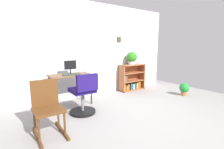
# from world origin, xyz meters

# --- Properties ---
(ground_plane) EXTENTS (6.24, 6.24, 0.00)m
(ground_plane) POSITION_xyz_m (0.00, 0.00, 0.00)
(ground_plane) COLOR gray
(wall_back) EXTENTS (5.20, 0.12, 2.47)m
(wall_back) POSITION_xyz_m (0.00, 2.15, 1.24)
(wall_back) COLOR silver
(wall_back) RESTS_ON ground_plane
(desk) EXTENTS (0.91, 0.50, 0.72)m
(desk) POSITION_xyz_m (-0.79, 1.71, 0.65)
(desk) COLOR brown
(desk) RESTS_ON ground_plane
(monitor) EXTENTS (0.28, 0.14, 0.31)m
(monitor) POSITION_xyz_m (-0.76, 1.75, 0.89)
(monitor) COLOR #262628
(monitor) RESTS_ON desk
(keyboard) EXTENTS (0.38, 0.13, 0.02)m
(keyboard) POSITION_xyz_m (-0.78, 1.64, 0.73)
(keyboard) COLOR #26372E
(keyboard) RESTS_ON desk
(office_chair) EXTENTS (0.52, 0.55, 0.83)m
(office_chair) POSITION_xyz_m (-0.76, 1.06, 0.36)
(office_chair) COLOR black
(office_chair) RESTS_ON ground_plane
(rocking_chair) EXTENTS (0.42, 0.64, 0.84)m
(rocking_chair) POSITION_xyz_m (-1.53, 0.69, 0.43)
(rocking_chair) COLOR #573317
(rocking_chair) RESTS_ON ground_plane
(bookshelf_low) EXTENTS (0.84, 0.30, 0.80)m
(bookshelf_low) POSITION_xyz_m (1.24, 1.95, 0.35)
(bookshelf_low) COLOR #9A5731
(bookshelf_low) RESTS_ON ground_plane
(potted_plant_on_shelf) EXTENTS (0.32, 0.32, 0.39)m
(potted_plant_on_shelf) POSITION_xyz_m (1.21, 1.90, 1.00)
(potted_plant_on_shelf) COLOR #B7B2A8
(potted_plant_on_shelf) RESTS_ON bookshelf_low
(potted_plant_floor) EXTENTS (0.26, 0.26, 0.35)m
(potted_plant_floor) POSITION_xyz_m (2.04, 0.65, 0.19)
(potted_plant_floor) COLOR #9E6642
(potted_plant_floor) RESTS_ON ground_plane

